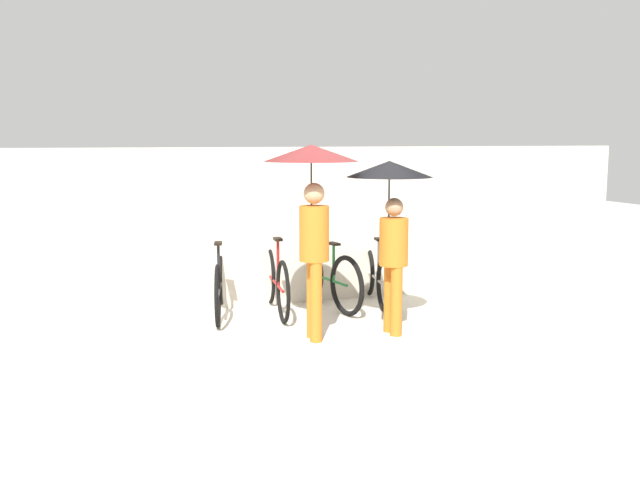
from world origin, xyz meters
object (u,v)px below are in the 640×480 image
object	(u,v)px
parked_bicycle_2	(327,278)
parked_bicycle_1	(276,282)
pedestrian_center	(391,199)
pedestrian_leading	(312,186)
parked_bicycle_0	(220,285)
parked_bicycle_3	(375,277)

from	to	relation	value
parked_bicycle_2	parked_bicycle_1	bearing A→B (deg)	83.19
parked_bicycle_1	pedestrian_center	world-z (taller)	pedestrian_center
pedestrian_leading	pedestrian_center	xyz separation A→B (m)	(0.90, -0.06, -0.16)
parked_bicycle_2	pedestrian_leading	world-z (taller)	pedestrian_leading
parked_bicycle_0	parked_bicycle_2	distance (m)	1.39
parked_bicycle_2	pedestrian_center	size ratio (longest dim) A/B	0.89
parked_bicycle_0	pedestrian_leading	xyz separation A→B (m)	(0.77, -1.30, 1.27)
parked_bicycle_0	pedestrian_leading	world-z (taller)	pedestrian_leading
parked_bicycle_0	parked_bicycle_2	bearing A→B (deg)	-77.61
parked_bicycle_0	parked_bicycle_1	bearing A→B (deg)	-82.29
parked_bicycle_0	pedestrian_center	xyz separation A→B (m)	(1.67, -1.36, 1.12)
parked_bicycle_0	parked_bicycle_2	xyz separation A→B (m)	(1.39, -0.03, 0.00)
parked_bicycle_3	parked_bicycle_0	bearing A→B (deg)	100.69
parked_bicycle_2	pedestrian_center	world-z (taller)	pedestrian_center
parked_bicycle_0	pedestrian_center	world-z (taller)	pedestrian_center
parked_bicycle_0	parked_bicycle_1	size ratio (longest dim) A/B	0.99
parked_bicycle_2	parked_bicycle_3	size ratio (longest dim) A/B	1.06
pedestrian_leading	parked_bicycle_1	bearing A→B (deg)	99.87
parked_bicycle_0	parked_bicycle_1	world-z (taller)	parked_bicycle_0
parked_bicycle_3	parked_bicycle_2	bearing A→B (deg)	102.94
parked_bicycle_3	pedestrian_leading	bearing A→B (deg)	145.35
pedestrian_center	pedestrian_leading	bearing A→B (deg)	175.91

